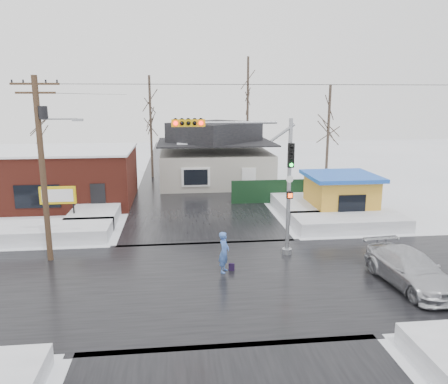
{
  "coord_description": "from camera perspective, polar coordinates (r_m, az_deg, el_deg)",
  "views": [
    {
      "loc": [
        -1.63,
        -17.98,
        8.07
      ],
      "look_at": [
        0.91,
        4.78,
        3.0
      ],
      "focal_mm": 35.0,
      "sensor_mm": 36.0,
      "label": 1
    }
  ],
  "objects": [
    {
      "name": "house",
      "position": [
        40.51,
        -1.17,
        4.75
      ],
      "size": [
        10.4,
        8.4,
        5.76
      ],
      "color": "#ACA79C",
      "rests_on": "ground"
    },
    {
      "name": "traffic_signal",
      "position": [
        21.63,
        4.56,
        3.04
      ],
      "size": [
        6.05,
        0.68,
        7.0
      ],
      "color": "gray",
      "rests_on": "ground"
    },
    {
      "name": "ground",
      "position": [
        19.78,
        -1.1,
        -11.6
      ],
      "size": [
        120.0,
        120.0,
        0.0
      ],
      "primitive_type": "plane",
      "color": "white",
      "rests_on": "ground"
    },
    {
      "name": "pedestrian",
      "position": [
        20.4,
        0.01,
        -7.9
      ],
      "size": [
        0.7,
        0.83,
        1.94
      ],
      "primitive_type": "imported",
      "rotation": [
        0.0,
        0.0,
        1.18
      ],
      "color": "#446BBE",
      "rests_on": "ground"
    },
    {
      "name": "snowbank_nside_e",
      "position": [
        32.13,
        9.41,
        -1.5
      ],
      "size": [
        3.0,
        8.0,
        0.8
      ],
      "primitive_type": "cube",
      "color": "white",
      "rests_on": "ground"
    },
    {
      "name": "fence",
      "position": [
        33.77,
        7.71,
        0.11
      ],
      "size": [
        8.0,
        0.12,
        1.8
      ],
      "primitive_type": "cube",
      "color": "black",
      "rests_on": "ground"
    },
    {
      "name": "kiosk",
      "position": [
        30.83,
        14.96,
        -0.33
      ],
      "size": [
        4.6,
        4.6,
        2.88
      ],
      "color": "gold",
      "rests_on": "ground"
    },
    {
      "name": "tree_far_mid",
      "position": [
        46.64,
        3.15,
        14.27
      ],
      "size": [
        3.0,
        3.0,
        12.0
      ],
      "color": "#332821",
      "rests_on": "ground"
    },
    {
      "name": "road_ns",
      "position": [
        19.78,
        -1.1,
        -11.58
      ],
      "size": [
        10.0,
        120.0,
        0.02
      ],
      "primitive_type": "cube",
      "color": "black",
      "rests_on": "ground"
    },
    {
      "name": "brick_building",
      "position": [
        35.75,
        -21.47,
        1.96
      ],
      "size": [
        12.2,
        8.2,
        4.12
      ],
      "color": "maroon",
      "rests_on": "ground"
    },
    {
      "name": "snowbank_nw",
      "position": [
        27.15,
        -21.91,
        -4.86
      ],
      "size": [
        7.0,
        3.0,
        0.8
      ],
      "primitive_type": "cube",
      "color": "white",
      "rests_on": "ground"
    },
    {
      "name": "car",
      "position": [
        20.73,
        23.15,
        -9.3
      ],
      "size": [
        2.55,
        5.25,
        1.47
      ],
      "primitive_type": "imported",
      "rotation": [
        0.0,
        0.0,
        0.1
      ],
      "color": "#B8BAC0",
      "rests_on": "ground"
    },
    {
      "name": "snowbank_nside_w",
      "position": [
        31.41,
        -16.02,
        -2.15
      ],
      "size": [
        3.0,
        8.0,
        0.8
      ],
      "primitive_type": "cube",
      "color": "white",
      "rests_on": "ground"
    },
    {
      "name": "utility_pole",
      "position": [
        22.58,
        -22.56,
        4.0
      ],
      "size": [
        3.15,
        0.44,
        9.0
      ],
      "color": "#382619",
      "rests_on": "ground"
    },
    {
      "name": "snowbank_ne",
      "position": [
        28.22,
        16.07,
        -3.8
      ],
      "size": [
        7.0,
        3.0,
        0.8
      ],
      "primitive_type": "cube",
      "color": "white",
      "rests_on": "ground"
    },
    {
      "name": "marquee_sign",
      "position": [
        29.11,
        -20.88,
        -0.55
      ],
      "size": [
        2.2,
        0.21,
        2.55
      ],
      "color": "black",
      "rests_on": "ground"
    },
    {
      "name": "tree_far_right",
      "position": [
        40.37,
        13.62,
        10.84
      ],
      "size": [
        3.0,
        3.0,
        9.0
      ],
      "color": "#332821",
      "rests_on": "ground"
    },
    {
      "name": "tree_far_west",
      "position": [
        43.8,
        -23.08,
        9.27
      ],
      "size": [
        3.0,
        3.0,
        8.0
      ],
      "color": "#332821",
      "rests_on": "ground"
    },
    {
      "name": "tree_far_left",
      "position": [
        44.05,
        -9.67,
        12.16
      ],
      "size": [
        3.0,
        3.0,
        10.0
      ],
      "color": "#332821",
      "rests_on": "ground"
    },
    {
      "name": "road_ew",
      "position": [
        19.78,
        -1.1,
        -11.58
      ],
      "size": [
        120.0,
        10.0,
        0.02
      ],
      "primitive_type": "cube",
      "color": "black",
      "rests_on": "ground"
    },
    {
      "name": "shopping_bag",
      "position": [
        20.82,
        0.99,
        -9.81
      ],
      "size": [
        0.29,
        0.16,
        0.35
      ],
      "primitive_type": "cube",
      "rotation": [
        0.0,
        0.0,
        -0.15
      ],
      "color": "black",
      "rests_on": "ground"
    }
  ]
}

